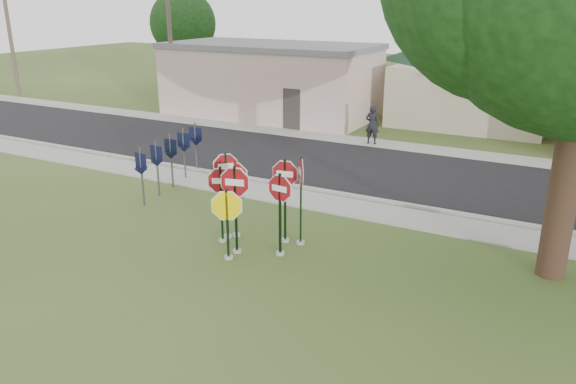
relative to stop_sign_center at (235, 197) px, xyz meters
The scene contains 20 objects.
ground 1.84m from the stop_sign_center, 77.48° to the right, with size 120.00×120.00×0.00m, color #314E1D.
sidewalk_near 4.92m from the stop_sign_center, 87.67° to the left, with size 60.00×1.60×0.06m, color #979890.
road 9.29m from the stop_sign_center, 88.81° to the left, with size 60.00×7.00×0.04m, color black.
sidewalk_far 13.54m from the stop_sign_center, 89.19° to the left, with size 60.00×1.60×0.06m, color #979890.
curb 5.86m from the stop_sign_center, 88.08° to the left, with size 60.00×0.20×0.14m, color #979890.
stop_sign_center is the anchor object (origin of this frame).
stop_sign_yellow 0.60m from the stop_sign_center, 87.87° to the right, with size 0.99×0.57×2.07m.
stop_sign_left 0.91m from the stop_sign_center, 150.62° to the left, with size 0.90×0.47×2.33m.
stop_sign_right 1.21m from the stop_sign_center, 21.25° to the left, with size 1.01×0.24×2.41m.
stop_sign_back_right 1.51m from the stop_sign_center, 57.47° to the left, with size 1.03×0.24×2.56m.
stop_sign_back_left 1.14m from the stop_sign_center, 124.36° to the left, with size 0.96×0.44×2.39m.
stop_sign_far_right 1.85m from the stop_sign_center, 46.13° to the left, with size 0.63×0.95×2.70m.
stop_sign_far_left 1.10m from the stop_sign_center, 136.94° to the left, with size 0.68×0.73×2.66m.
route_sign_row 6.37m from the stop_sign_center, 145.01° to the left, with size 1.43×4.63×2.00m.
building_stucco 19.28m from the stop_sign_center, 117.19° to the left, with size 12.20×6.20×4.20m.
building_house 21.36m from the stop_sign_center, 84.08° to the left, with size 11.60×11.60×6.20m.
utility_pole_near 20.19m from the stop_sign_center, 133.91° to the left, with size 2.20×0.26×9.50m.
utility_pole_far 31.45m from the stop_sign_center, 152.71° to the left, with size 2.20×0.26×9.00m.
bg_tree_left 30.64m from the stop_sign_center, 130.56° to the left, with size 4.90×4.90×7.35m.
pedestrian 13.23m from the stop_sign_center, 94.21° to the left, with size 0.67×0.44×1.84m, color black.
Camera 1 is at (7.71, -10.86, 6.59)m, focal length 35.00 mm.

